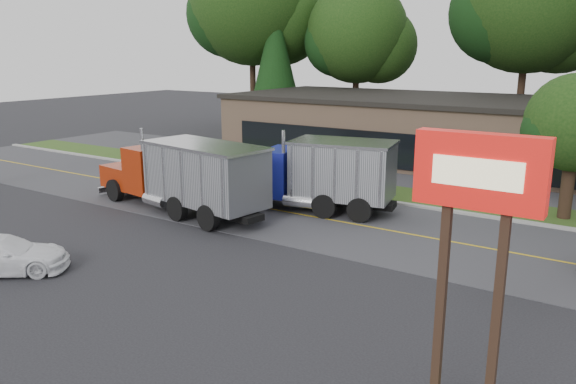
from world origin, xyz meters
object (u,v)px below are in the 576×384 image
at_px(dump_truck_red, 186,174).
at_px(rally_car, 1,255).
at_px(dump_truck_blue, 320,173).
at_px(bilo_sign, 465,346).

height_order(dump_truck_red, rally_car, dump_truck_red).
bearing_deg(rally_car, dump_truck_blue, -62.27).
relative_size(dump_truck_blue, rally_car, 1.86).
bearing_deg(rally_car, bilo_sign, -130.13).
distance_m(bilo_sign, rally_car, 15.56).
xyz_separation_m(bilo_sign, dump_truck_blue, (-10.34, 12.61, -0.22)).
xyz_separation_m(dump_truck_red, dump_truck_blue, (5.01, 3.66, -0.01)).
distance_m(bilo_sign, dump_truck_blue, 16.31).
bearing_deg(bilo_sign, rally_car, 179.79).
relative_size(dump_truck_red, rally_car, 2.39).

